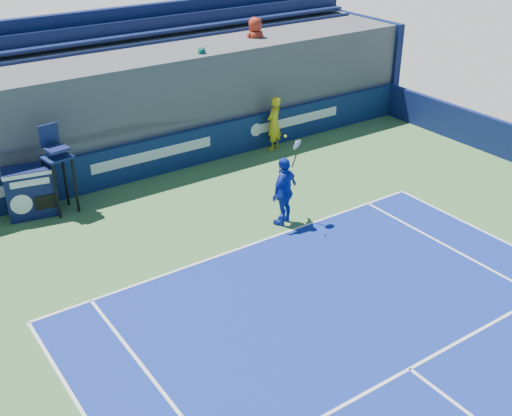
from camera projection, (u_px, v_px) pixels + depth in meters
ball_person at (274, 123)px, 21.35m from camera, size 0.79×0.68×1.83m
back_hoarding at (152, 157)px, 19.61m from camera, size 20.40×0.21×1.20m
match_clock at (31, 191)px, 17.22m from camera, size 1.43×0.96×1.40m
umpire_chair at (56, 160)px, 17.07m from camera, size 0.80×0.80×2.48m
tennis_player at (284, 191)px, 16.70m from camera, size 1.20×0.87×2.57m
stadium_seating at (120, 101)px, 20.53m from camera, size 21.00×4.05×4.40m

